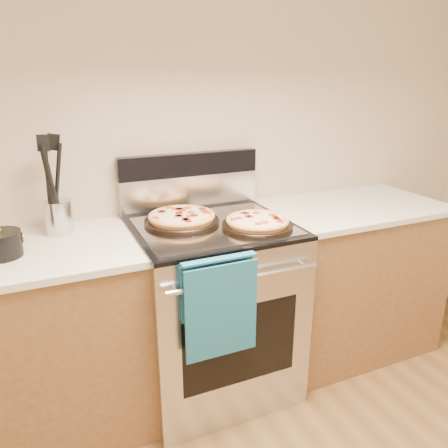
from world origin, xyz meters
name	(u,v)px	position (x,y,z in m)	size (l,w,h in m)	color
wall_back	(186,127)	(0.00, 2.00, 1.35)	(4.00, 4.00, 0.00)	tan
range_body	(213,310)	(0.00, 1.65, 0.45)	(0.76, 0.68, 0.90)	#B7B7BC
oven_window	(241,345)	(0.00, 1.31, 0.45)	(0.56, 0.01, 0.40)	black
cooktop	(212,227)	(0.00, 1.65, 0.91)	(0.76, 0.68, 0.02)	black
backsplash_lower	(190,192)	(0.00, 1.96, 1.01)	(0.76, 0.06, 0.18)	silver
backsplash_upper	(189,164)	(0.00, 1.96, 1.16)	(0.76, 0.06, 0.12)	black
oven_handle	(246,279)	(0.00, 1.27, 0.80)	(0.03, 0.03, 0.70)	silver
dish_towel	(220,305)	(-0.12, 1.27, 0.70)	(0.32, 0.05, 0.42)	#195A81
foil_sheet	(214,226)	(0.00, 1.62, 0.92)	(0.70, 0.55, 0.01)	gray
cabinet_left	(29,349)	(-0.88, 1.68, 0.44)	(1.00, 0.62, 0.88)	brown
countertop_left	(13,256)	(-0.88, 1.68, 0.90)	(1.02, 0.64, 0.03)	beige
cabinet_right	(346,279)	(0.88, 1.68, 0.44)	(1.00, 0.62, 0.88)	brown
countertop_right	(353,207)	(0.88, 1.68, 0.90)	(1.02, 0.64, 0.03)	beige
pepperoni_pizza_back	(182,218)	(-0.13, 1.72, 0.95)	(0.36, 0.36, 0.05)	#C3833B
pepperoni_pizza_front	(257,222)	(0.18, 1.52, 0.95)	(0.33, 0.33, 0.04)	#C3833B
utensil_crock	(59,217)	(-0.68, 1.85, 0.99)	(0.13, 0.13, 0.16)	silver
saucepan	(1,246)	(-0.91, 1.65, 0.96)	(0.16, 0.16, 0.10)	black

